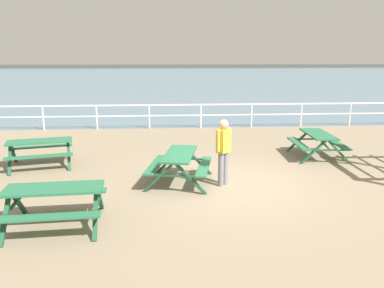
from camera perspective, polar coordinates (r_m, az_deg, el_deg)
The scene contains 9 objects.
ground_plane at distance 9.79m, azimuth 5.59°, elevation -6.53°, with size 30.00×24.00×0.20m, color gray.
sea_band at distance 61.94m, azimuth -2.65°, elevation 10.11°, with size 142.00×90.00×0.01m, color slate.
distant_shoreline at distance 104.90m, azimuth -3.28°, elevation 11.30°, with size 142.00×6.00×1.80m, color #4C4C47.
seaward_railing at distance 17.08m, azimuth 1.33°, elevation 4.94°, with size 23.07×0.07×1.08m.
picnic_table_near_left at distance 12.76m, azimuth 18.30°, elevation 0.69°, with size 1.63×1.88×0.80m.
picnic_table_near_right at distance 7.68m, azimuth -19.87°, elevation -7.45°, with size 1.90×1.65×0.80m.
picnic_table_mid_centre at distance 9.68m, azimuth -1.88°, elevation -2.46°, with size 1.83×2.06×0.80m.
picnic_table_far_left at distance 11.96m, azimuth -21.76°, elevation -0.39°, with size 2.10×1.89×0.80m.
visitor at distance 9.41m, azimuth 4.72°, elevation -0.65°, with size 0.40×0.40×1.66m.
Camera 1 is at (-1.60, -9.09, 3.17)m, focal length 35.69 mm.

